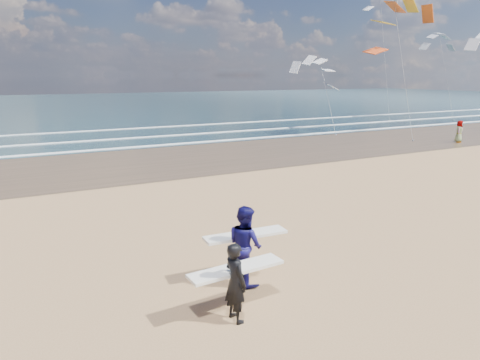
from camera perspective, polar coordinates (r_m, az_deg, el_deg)
wet_sand_strip at (r=36.66m, az=17.02°, el=5.18°), size 220.00×12.00×0.01m
ocean at (r=84.04m, az=-9.76°, el=10.11°), size 220.00×100.00×0.02m
foam_breakers at (r=44.38m, az=7.92°, el=7.11°), size 220.00×11.70×0.05m
surfer_near at (r=9.29m, az=-0.60°, el=-13.22°), size 2.23×1.03×1.76m
surfer_far at (r=10.79m, az=0.69°, el=-8.56°), size 2.23×1.22×2.01m
beachgoer_0 at (r=37.63m, az=27.19°, el=5.77°), size 0.99×0.88×1.70m
kite_0 at (r=39.06m, az=20.56°, el=16.46°), size 7.84×4.96×12.14m
kite_1 at (r=40.76m, az=11.31°, el=12.15°), size 5.60×4.72×7.49m
kite_2 at (r=57.98m, az=25.64°, el=13.37°), size 5.49×4.70×11.09m
kite_5 at (r=54.57m, az=18.67°, el=16.29°), size 5.01×4.65×15.59m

